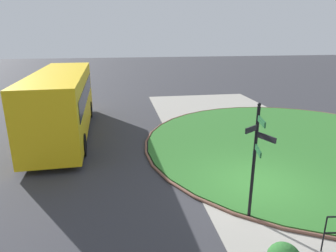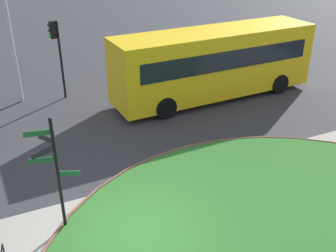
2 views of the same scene
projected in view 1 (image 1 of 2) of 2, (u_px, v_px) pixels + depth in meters
ground at (257, 186)px, 10.56m from camera, size 120.00×120.00×0.00m
sidewalk_paving at (305, 182)px, 10.86m from camera, size 32.00×8.22×0.02m
grass_island at (294, 143)px, 14.51m from camera, size 14.40×14.40×0.10m
grass_kerb_ring at (294, 143)px, 14.51m from camera, size 14.71×14.71×0.11m
signpost_directional at (255, 155)px, 8.07m from camera, size 1.23×0.71×3.48m
bus_yellow at (63, 102)px, 15.50m from camera, size 10.20×2.81×3.33m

